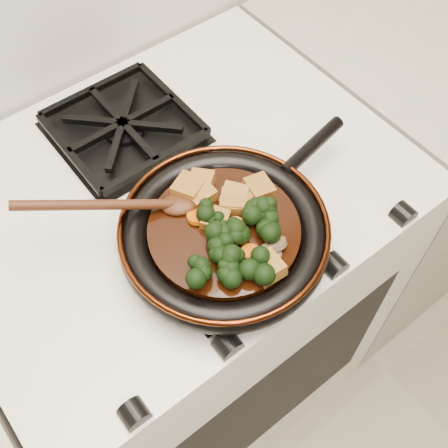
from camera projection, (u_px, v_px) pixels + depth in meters
stove at (186, 302)px, 1.30m from camera, size 0.76×0.60×0.90m
burner_grate_front at (223, 235)px, 0.85m from camera, size 0.23×0.23×0.03m
burner_grate_back at (124, 127)px, 0.97m from camera, size 0.23×0.23×0.03m
skillet at (225, 233)px, 0.81m from camera, size 0.43×0.31×0.05m
braising_sauce at (224, 232)px, 0.81m from camera, size 0.22×0.22×0.02m
tofu_cube_0 at (267, 267)px, 0.76m from camera, size 0.04×0.05×0.03m
tofu_cube_1 at (202, 181)px, 0.84m from camera, size 0.05×0.05×0.02m
tofu_cube_2 at (215, 220)px, 0.80m from camera, size 0.05×0.05×0.02m
tofu_cube_3 at (189, 188)px, 0.83m from camera, size 0.06×0.06×0.03m
tofu_cube_4 at (259, 189)px, 0.83m from camera, size 0.04×0.05×0.03m
tofu_cube_5 at (240, 204)px, 0.82m from camera, size 0.05×0.05×0.02m
tofu_cube_6 at (234, 202)px, 0.82m from camera, size 0.06×0.06×0.03m
tofu_cube_7 at (235, 197)px, 0.82m from camera, size 0.05×0.05×0.02m
tofu_cube_8 at (201, 194)px, 0.83m from camera, size 0.04×0.04×0.03m
broccoli_floret_0 at (224, 256)px, 0.76m from camera, size 0.08×0.07×0.08m
broccoli_floret_1 at (263, 210)px, 0.80m from camera, size 0.08×0.08×0.07m
broccoli_floret_2 at (257, 213)px, 0.81m from camera, size 0.07×0.07×0.06m
broccoli_floret_3 at (271, 228)px, 0.79m from camera, size 0.08×0.08×0.07m
broccoli_floret_4 at (231, 275)px, 0.75m from camera, size 0.09×0.08×0.06m
broccoli_floret_5 at (232, 240)px, 0.78m from camera, size 0.07×0.08×0.07m
broccoli_floret_6 at (207, 217)px, 0.80m from camera, size 0.08×0.08×0.06m
broccoli_floret_7 at (221, 239)px, 0.78m from camera, size 0.07×0.08×0.07m
broccoli_floret_8 at (199, 271)px, 0.75m from camera, size 0.08×0.09×0.07m
broccoli_floret_9 at (260, 271)px, 0.75m from camera, size 0.08×0.09×0.08m
carrot_coin_0 at (217, 232)px, 0.79m from camera, size 0.03×0.03×0.01m
carrot_coin_1 at (235, 228)px, 0.80m from camera, size 0.03×0.03×0.02m
carrot_coin_2 at (197, 217)px, 0.81m from camera, size 0.03×0.03×0.02m
carrot_coin_3 at (218, 233)px, 0.79m from camera, size 0.03×0.03×0.02m
carrot_coin_4 at (251, 253)px, 0.77m from camera, size 0.03×0.03×0.01m
mushroom_slice_0 at (271, 253)px, 0.77m from camera, size 0.03×0.03×0.02m
mushroom_slice_1 at (262, 261)px, 0.76m from camera, size 0.04×0.05×0.03m
mushroom_slice_2 at (276, 244)px, 0.78m from camera, size 0.03×0.03×0.02m
mushroom_slice_3 at (253, 267)px, 0.76m from camera, size 0.03×0.03×0.03m
wooden_spoon at (135, 204)px, 0.80m from camera, size 0.15×0.09×0.23m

